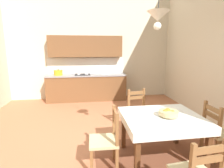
{
  "coord_description": "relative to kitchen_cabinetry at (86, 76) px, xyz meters",
  "views": [
    {
      "loc": [
        -0.18,
        -3.11,
        1.8
      ],
      "look_at": [
        0.33,
        0.41,
        1.07
      ],
      "focal_mm": 28.42,
      "sensor_mm": 36.0,
      "label": 1
    }
  ],
  "objects": [
    {
      "name": "dining_chair_window_side",
      "position": [
        2.12,
        -3.71,
        -0.41
      ],
      "size": [
        0.42,
        0.42,
        0.93
      ],
      "color": "#D1BC89",
      "rests_on": "ground_plane"
    },
    {
      "name": "dining_chair_tv_side",
      "position": [
        0.27,
        -3.72,
        -0.41
      ],
      "size": [
        0.43,
        0.43,
        0.93
      ],
      "color": "#D1BC89",
      "rests_on": "ground_plane"
    },
    {
      "name": "ground_plane",
      "position": [
        0.19,
        -3.02,
        -0.91
      ],
      "size": [
        6.22,
        7.18,
        0.1
      ],
      "primitive_type": "cube",
      "color": "#B7704C"
    },
    {
      "name": "dining_table",
      "position": [
        1.17,
        -3.65,
        -0.23
      ],
      "size": [
        1.23,
        1.06,
        0.75
      ],
      "color": "#56331C",
      "rests_on": "ground_plane"
    },
    {
      "name": "fruit_bowl",
      "position": [
        1.25,
        -3.69,
        -0.04
      ],
      "size": [
        0.3,
        0.3,
        0.12
      ],
      "color": "tan",
      "rests_on": "dining_table"
    },
    {
      "name": "dining_chair_kitchen_side",
      "position": [
        1.09,
        -2.67,
        -0.41
      ],
      "size": [
        0.49,
        0.49,
        0.93
      ],
      "color": "#D1BC89",
      "rests_on": "ground_plane"
    },
    {
      "name": "pendant_lamp",
      "position": [
        1.04,
        -3.6,
        1.38
      ],
      "size": [
        0.32,
        0.32,
        0.81
      ],
      "color": "black"
    },
    {
      "name": "area_rug",
      "position": [
        1.17,
        -3.75,
        -0.85
      ],
      "size": [
        2.1,
        1.6,
        0.01
      ],
      "primitive_type": "cube",
      "color": "brown",
      "rests_on": "ground_plane"
    },
    {
      "name": "kitchen_cabinetry",
      "position": [
        0.0,
        0.0,
        0.0
      ],
      "size": [
        2.71,
        0.63,
        2.2
      ],
      "color": "brown",
      "rests_on": "ground_plane"
    },
    {
      "name": "wall_back",
      "position": [
        0.19,
        0.33,
        1.27
      ],
      "size": [
        6.22,
        0.12,
        4.25
      ],
      "primitive_type": "cube",
      "color": "beige",
      "rests_on": "ground_plane"
    }
  ]
}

